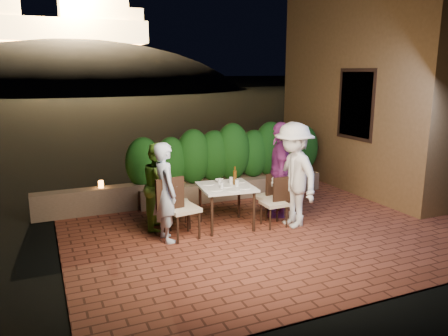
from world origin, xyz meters
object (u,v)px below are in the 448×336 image
chair_right_back (267,196)px  diner_white (293,175)px  diner_blue (165,192)px  parapet_lamp (101,184)px  diner_green (160,186)px  chair_left_back (178,203)px  diner_purple (280,169)px  chair_right_front (274,202)px  bowl (220,180)px  beer_bottle (235,176)px  dining_table (226,206)px  chair_left_front (183,207)px

chair_right_back → diner_white: diner_white is taller
diner_blue → parapet_lamp: size_ratio=11.63×
diner_white → diner_green: bearing=-114.8°
diner_blue → parapet_lamp: (-0.76, 1.89, -0.24)m
chair_left_back → parapet_lamp: (-1.12, 1.37, 0.12)m
diner_white → diner_purple: (0.08, 0.59, -0.03)m
chair_left_back → parapet_lamp: bearing=135.3°
chair_left_back → chair_right_back: bearing=0.3°
chair_right_front → diner_green: 2.04m
chair_right_front → diner_purple: 0.77m
bowl → chair_left_back: chair_left_back is taller
diner_blue → diner_green: size_ratio=1.07×
beer_bottle → chair_left_back: 1.11m
dining_table → beer_bottle: (0.17, 0.02, 0.54)m
chair_left_back → beer_bottle: bearing=-10.8°
beer_bottle → diner_blue: (-1.33, -0.22, -0.10)m
chair_right_back → diner_green: diner_green is taller
bowl → chair_right_front: (0.78, -0.64, -0.33)m
beer_bottle → chair_left_back: (-0.97, 0.29, -0.46)m
dining_table → diner_white: size_ratio=0.49×
chair_left_back → chair_right_back: (1.69, -0.17, -0.03)m
diner_white → parapet_lamp: size_ratio=13.29×
chair_left_back → parapet_lamp: 1.78m
chair_left_front → chair_left_back: 0.52m
chair_left_front → chair_left_back: chair_left_front is taller
diner_white → parapet_lamp: (-3.02, 2.10, -0.36)m
chair_right_back → diner_green: 2.03m
beer_bottle → chair_right_back: beer_bottle is taller
chair_left_front → chair_right_back: chair_left_front is taller
diner_white → beer_bottle: bearing=-119.2°
dining_table → chair_right_front: (0.79, -0.31, 0.07)m
beer_bottle → diner_blue: bearing=-170.5°
chair_right_front → parapet_lamp: size_ratio=6.31×
diner_blue → diner_green: bearing=-10.1°
chair_left_front → diner_green: diner_green is taller
chair_left_front → diner_purple: size_ratio=0.58×
beer_bottle → chair_left_front: 1.14m
bowl → chair_right_front: 1.06m
chair_left_front → chair_right_back: 1.81m
chair_left_front → diner_purple: (2.05, 0.37, 0.38)m
dining_table → bowl: bearing=88.4°
chair_right_front → parapet_lamp: chair_right_front is taller
chair_left_front → diner_purple: bearing=0.9°
diner_blue → bowl: bearing=-69.2°
bowl → diner_white: (1.09, -0.74, 0.16)m
dining_table → diner_purple: (1.18, 0.17, 0.53)m
chair_left_back → diner_purple: bearing=1.8°
diner_purple → parapet_lamp: bearing=-86.4°
chair_right_back → diner_blue: size_ratio=0.52×
chair_left_back → chair_right_front: chair_left_back is taller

